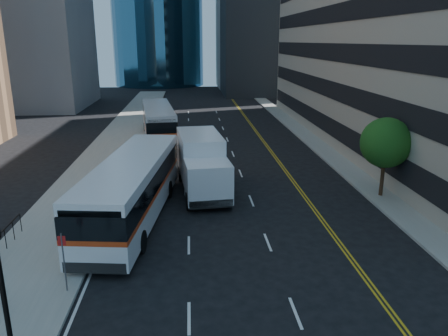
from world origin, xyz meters
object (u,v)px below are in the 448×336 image
street_tree (386,143)px  box_truck (202,163)px  lamp_post (2,289)px  bus_front (133,187)px  bus_rear (158,121)px

street_tree → box_truck: bearing=170.2°
lamp_post → bus_front: bearing=78.3°
bus_front → street_tree: bearing=16.1°
street_tree → box_truck: size_ratio=0.63×
street_tree → bus_rear: size_ratio=0.39×
lamp_post → box_truck: 17.27m
street_tree → bus_rear: street_tree is taller
lamp_post → box_truck: bearing=68.1°
bus_rear → lamp_post: bearing=-101.2°
lamp_post → bus_front: size_ratio=0.33×
street_tree → lamp_post: (-18.00, -14.00, -0.92)m
street_tree → box_truck: 11.86m
bus_front → box_truck: size_ratio=1.70×
street_tree → bus_front: (-15.60, -2.41, -1.73)m
bus_front → bus_rear: bearing=97.3°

